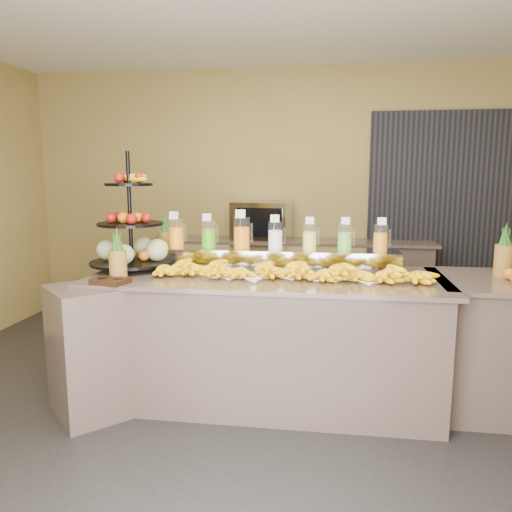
% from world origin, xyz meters
% --- Properties ---
extents(ground, '(6.00, 6.00, 0.00)m').
position_xyz_m(ground, '(0.00, 0.00, 0.00)').
color(ground, black).
rests_on(ground, ground).
extents(room_envelope, '(6.04, 5.02, 2.82)m').
position_xyz_m(room_envelope, '(0.19, 0.79, 1.88)').
color(room_envelope, olive).
rests_on(room_envelope, ground).
extents(buffet_counter, '(2.75, 1.25, 0.93)m').
position_xyz_m(buffet_counter, '(-0.12, 0.26, 0.47)').
color(buffet_counter, gray).
rests_on(buffet_counter, ground).
extents(right_counter, '(1.08, 0.88, 0.93)m').
position_xyz_m(right_counter, '(1.70, 0.40, 0.47)').
color(right_counter, gray).
rests_on(right_counter, ground).
extents(back_ledge, '(3.10, 0.55, 0.93)m').
position_xyz_m(back_ledge, '(0.00, 2.25, 0.47)').
color(back_ledge, gray).
rests_on(back_ledge, ground).
extents(pitcher_tray, '(1.85, 0.30, 0.15)m').
position_xyz_m(pitcher_tray, '(0.03, 0.58, 1.01)').
color(pitcher_tray, gray).
rests_on(pitcher_tray, buffet_counter).
extents(juice_pitcher_orange_a, '(0.12, 0.12, 0.29)m').
position_xyz_m(juice_pitcher_orange_a, '(-0.75, 0.58, 1.18)').
color(juice_pitcher_orange_a, silver).
rests_on(juice_pitcher_orange_a, pitcher_tray).
extents(juice_pitcher_green, '(0.11, 0.12, 0.28)m').
position_xyz_m(juice_pitcher_green, '(-0.49, 0.58, 1.17)').
color(juice_pitcher_green, silver).
rests_on(juice_pitcher_green, pitcher_tray).
extents(juice_pitcher_orange_b, '(0.13, 0.13, 0.31)m').
position_xyz_m(juice_pitcher_orange_b, '(-0.23, 0.58, 1.18)').
color(juice_pitcher_orange_b, silver).
rests_on(juice_pitcher_orange_b, pitcher_tray).
extents(juice_pitcher_milk, '(0.11, 0.12, 0.27)m').
position_xyz_m(juice_pitcher_milk, '(0.03, 0.58, 1.17)').
color(juice_pitcher_milk, silver).
rests_on(juice_pitcher_milk, pitcher_tray).
extents(juice_pitcher_lemon, '(0.11, 0.11, 0.26)m').
position_xyz_m(juice_pitcher_lemon, '(0.29, 0.58, 1.17)').
color(juice_pitcher_lemon, silver).
rests_on(juice_pitcher_lemon, pitcher_tray).
extents(juice_pitcher_lime, '(0.11, 0.11, 0.26)m').
position_xyz_m(juice_pitcher_lime, '(0.55, 0.58, 1.17)').
color(juice_pitcher_lime, silver).
rests_on(juice_pitcher_lime, pitcher_tray).
extents(juice_pitcher_orange_c, '(0.11, 0.11, 0.26)m').
position_xyz_m(juice_pitcher_orange_c, '(0.81, 0.58, 1.17)').
color(juice_pitcher_orange_c, silver).
rests_on(juice_pitcher_orange_c, pitcher_tray).
extents(banana_heap, '(1.98, 0.18, 0.16)m').
position_xyz_m(banana_heap, '(0.14, 0.23, 1.00)').
color(banana_heap, yellow).
rests_on(banana_heap, buffet_counter).
extents(fruit_stand, '(0.68, 0.68, 0.88)m').
position_xyz_m(fruit_stand, '(-1.01, 0.40, 1.15)').
color(fruit_stand, black).
rests_on(fruit_stand, buffet_counter).
extents(condiment_caddy, '(0.25, 0.21, 0.03)m').
position_xyz_m(condiment_caddy, '(-0.99, -0.12, 0.95)').
color(condiment_caddy, black).
rests_on(condiment_caddy, buffet_counter).
extents(pineapple_left_a, '(0.12, 0.12, 0.36)m').
position_xyz_m(pineapple_left_a, '(-0.99, 0.00, 1.06)').
color(pineapple_left_a, brown).
rests_on(pineapple_left_a, buffet_counter).
extents(pineapple_left_b, '(0.14, 0.14, 0.42)m').
position_xyz_m(pineapple_left_b, '(-0.88, 0.70, 1.09)').
color(pineapple_left_b, brown).
rests_on(pineapple_left_b, buffet_counter).
extents(oven_warmer, '(0.66, 0.50, 0.41)m').
position_xyz_m(oven_warmer, '(-0.30, 2.25, 1.14)').
color(oven_warmer, gray).
rests_on(oven_warmer, back_ledge).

